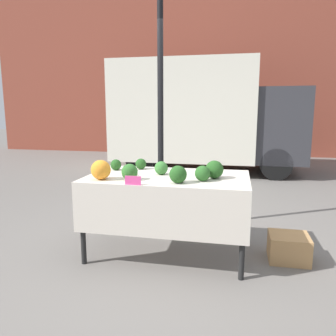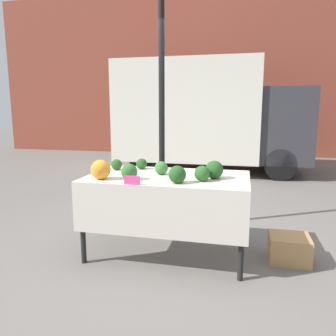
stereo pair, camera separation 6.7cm
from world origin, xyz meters
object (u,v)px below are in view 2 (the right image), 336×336
at_px(price_sign, 132,180).
at_px(produce_crate, 289,249).
at_px(parked_truck, 206,114).
at_px(orange_cauliflower, 101,170).

distance_m(price_sign, produce_crate, 1.69).
bearing_deg(parked_truck, orange_cauliflower, -94.42).
bearing_deg(orange_cauliflower, parked_truck, 85.58).
xyz_separation_m(price_sign, produce_crate, (1.43, 0.53, -0.73)).
xyz_separation_m(parked_truck, price_sign, (-0.03, -5.41, -0.52)).
bearing_deg(produce_crate, orange_cauliflower, -168.34).
distance_m(parked_truck, price_sign, 5.43).
relative_size(parked_truck, price_sign, 30.05).
relative_size(orange_cauliflower, produce_crate, 0.49).
bearing_deg(parked_truck, produce_crate, -74.00).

